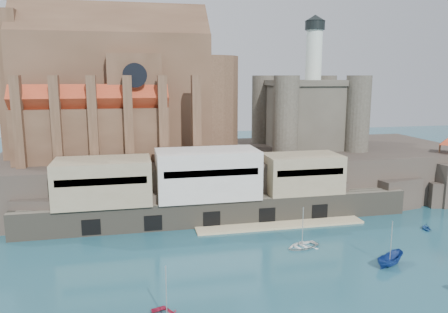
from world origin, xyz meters
TOP-DOWN VIEW (x-y plane):
  - ground at (0.00, 0.00)m, footprint 300.00×300.00m
  - promontory at (-0.19, 39.37)m, footprint 100.00×36.00m
  - quay at (-10.19, 23.07)m, footprint 70.00×12.00m
  - church at (-24.13, 41.85)m, footprint 47.00×25.93m
  - castle_keep at (16.08, 41.08)m, footprint 21.20×21.20m
  - boat_2 at (11.38, -0.62)m, footprint 2.76×2.73m
  - boat_6 at (1.93, 7.92)m, footprint 2.25×4.02m
  - boat_7 at (25.68, 10.83)m, footprint 2.68×2.10m

SIDE VIEW (x-z plane):
  - ground at x=0.00m, z-range 0.00..0.00m
  - boat_2 at x=11.38m, z-range -2.67..2.67m
  - boat_6 at x=1.93m, z-range -2.71..2.71m
  - boat_7 at x=25.68m, z-range -1.36..1.36m
  - promontory at x=-0.19m, z-range -0.08..9.92m
  - quay at x=-10.19m, z-range -0.46..12.59m
  - castle_keep at x=16.08m, z-range 3.66..32.96m
  - church at x=-24.13m, z-range 6.88..37.38m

